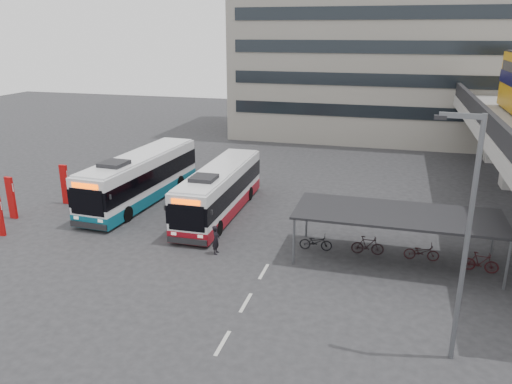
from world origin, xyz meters
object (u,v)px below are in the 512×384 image
(bus_main, at_px, (220,191))
(bus_teal, at_px, (141,178))
(lamp_post, at_px, (465,228))
(pedestrian, at_px, (216,240))

(bus_main, xyz_separation_m, bus_teal, (-5.94, 0.89, 0.12))
(bus_teal, bearing_deg, lamp_post, -31.10)
(pedestrian, distance_m, lamp_post, 13.08)
(bus_main, distance_m, pedestrian, 6.04)
(bus_main, bearing_deg, bus_teal, 170.77)
(lamp_post, bearing_deg, pedestrian, 156.54)
(bus_teal, bearing_deg, pedestrian, -37.55)
(bus_main, distance_m, bus_teal, 6.01)
(bus_teal, relative_size, lamp_post, 1.36)
(bus_main, xyz_separation_m, lamp_post, (12.70, -11.66, 3.46))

